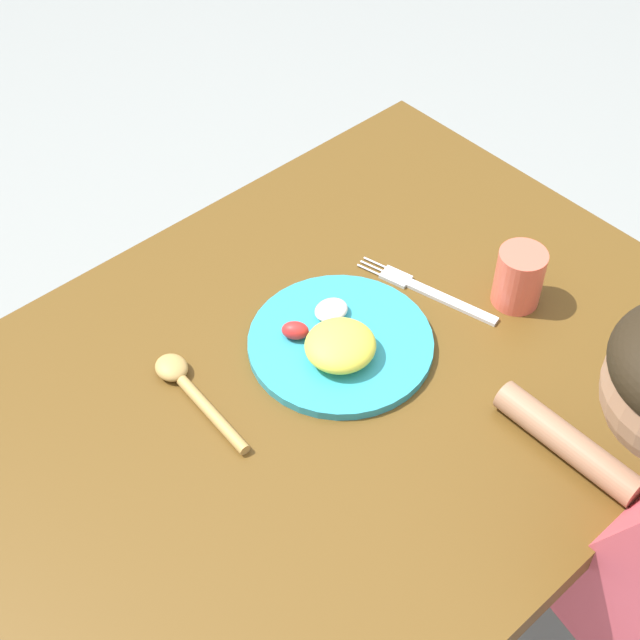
% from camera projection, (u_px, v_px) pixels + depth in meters
% --- Properties ---
extents(ground_plane, '(8.00, 8.00, 0.00)m').
position_uv_depth(ground_plane, '(323.00, 621.00, 1.77)').
color(ground_plane, gray).
extents(dining_table, '(1.10, 0.79, 0.71)m').
position_uv_depth(dining_table, '(324.00, 431.00, 1.33)').
color(dining_table, brown).
rests_on(dining_table, ground_plane).
extents(plate, '(0.26, 0.26, 0.05)m').
position_uv_depth(plate, '(339.00, 343.00, 1.28)').
color(plate, teal).
rests_on(plate, dining_table).
extents(fork, '(0.07, 0.22, 0.01)m').
position_uv_depth(fork, '(428.00, 292.00, 1.36)').
color(fork, silver).
rests_on(fork, dining_table).
extents(spoon, '(0.05, 0.20, 0.02)m').
position_uv_depth(spoon, '(189.00, 387.00, 1.23)').
color(spoon, tan).
rests_on(spoon, dining_table).
extents(drinking_cup, '(0.07, 0.07, 0.09)m').
position_uv_depth(drinking_cup, '(519.00, 277.00, 1.32)').
color(drinking_cup, '#E35F4A').
rests_on(drinking_cup, dining_table).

